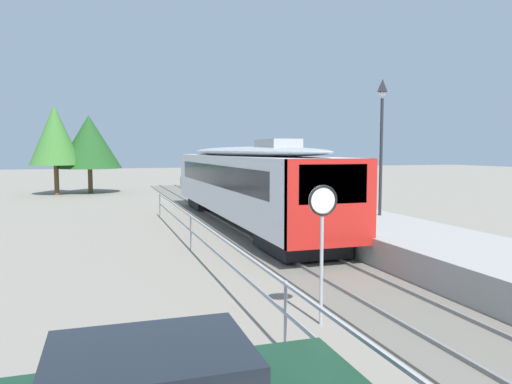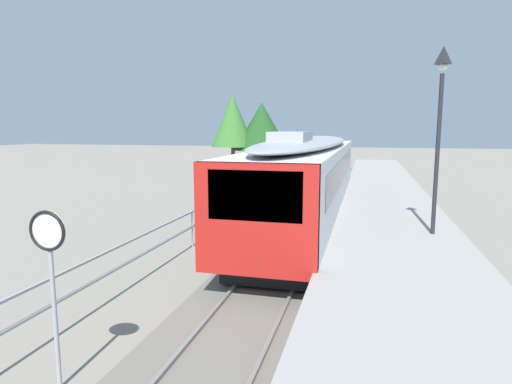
{
  "view_description": "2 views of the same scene",
  "coord_description": "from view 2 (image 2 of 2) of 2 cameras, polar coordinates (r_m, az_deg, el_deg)",
  "views": [
    {
      "loc": [
        -6.27,
        4.48,
        3.47
      ],
      "look_at": [
        -1.0,
        20.73,
        2.0
      ],
      "focal_mm": 33.91,
      "sensor_mm": 36.0,
      "label": 1
    },
    {
      "loc": [
        2.33,
        7.88,
        3.97
      ],
      "look_at": [
        -1.0,
        20.73,
        2.0
      ],
      "focal_mm": 29.96,
      "sensor_mm": 36.0,
      "label": 2
    }
  ],
  "objects": [
    {
      "name": "platform_lamp_mid_platform",
      "position": [
        13.37,
        23.4,
        10.56
      ],
      "size": [
        0.34,
        0.34,
        5.35
      ],
      "color": "#232328",
      "rests_on": "station_platform"
    },
    {
      "name": "station_platform",
      "position": [
        14.58,
        17.8,
        -5.94
      ],
      "size": [
        3.9,
        60.0,
        0.9
      ],
      "primitive_type": "cube",
      "color": "#999691",
      "rests_on": "ground"
    },
    {
      "name": "commuter_train",
      "position": [
        18.0,
        7.02,
        2.55
      ],
      "size": [
        2.82,
        18.05,
        3.74
      ],
      "color": "silver",
      "rests_on": "track_rails"
    },
    {
      "name": "speed_limit_sign",
      "position": [
        7.04,
        -25.86,
        -7.65
      ],
      "size": [
        0.61,
        0.1,
        2.81
      ],
      "color": "#9EA0A5",
      "rests_on": "ground"
    },
    {
      "name": "tree_behind_carpark",
      "position": [
        39.16,
        0.75,
        8.73
      ],
      "size": [
        5.05,
        5.05,
        6.31
      ],
      "color": "brown",
      "rests_on": "ground"
    },
    {
      "name": "tree_behind_station_far",
      "position": [
        39.07,
        -3.12,
        9.45
      ],
      "size": [
        3.9,
        3.9,
        7.0
      ],
      "color": "brown",
      "rests_on": "ground"
    },
    {
      "name": "ground_plane",
      "position": [
        15.61,
        -5.98,
        -6.34
      ],
      "size": [
        160.0,
        160.0,
        0.0
      ],
      "primitive_type": "plane",
      "color": "gray"
    },
    {
      "name": "track_rails",
      "position": [
        14.84,
        5.01,
        -6.96
      ],
      "size": [
        3.2,
        60.0,
        0.14
      ],
      "color": "#6B665B",
      "rests_on": "ground"
    }
  ]
}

